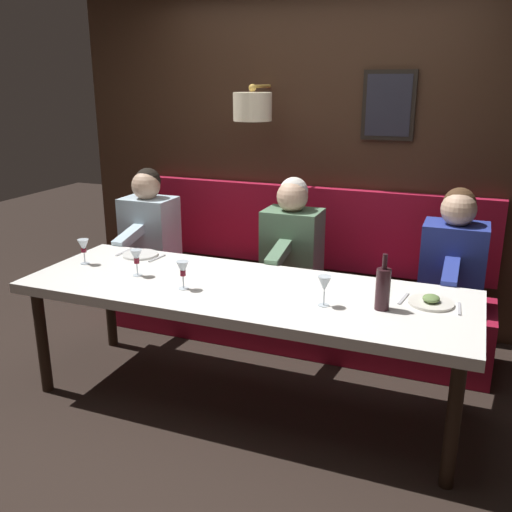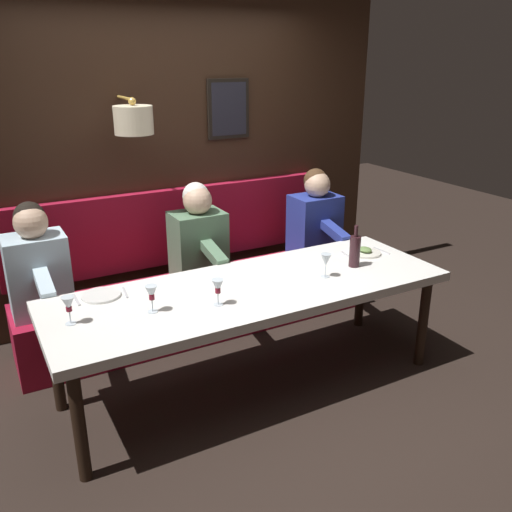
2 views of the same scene
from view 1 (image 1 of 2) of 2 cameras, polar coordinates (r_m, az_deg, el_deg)
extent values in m
plane|color=black|center=(3.58, -1.19, -14.32)|extent=(12.00, 12.00, 0.00)
cube|color=silver|center=(3.27, -1.27, -3.65)|extent=(0.90, 2.61, 0.06)
cylinder|color=black|center=(2.90, 19.28, -15.79)|extent=(0.07, 0.07, 0.68)
cylinder|color=black|center=(3.76, -20.81, -8.04)|extent=(0.07, 0.07, 0.68)
cylinder|color=black|center=(3.51, 19.90, -9.77)|extent=(0.07, 0.07, 0.68)
cylinder|color=black|center=(4.25, -14.56, -4.49)|extent=(0.07, 0.07, 0.68)
cube|color=maroon|center=(4.22, 3.48, -5.78)|extent=(0.52, 2.81, 0.45)
cube|color=#382316|center=(4.47, 6.18, 11.70)|extent=(0.10, 4.01, 2.90)
cube|color=maroon|center=(4.50, 5.60, 2.96)|extent=(0.10, 2.81, 0.64)
cube|color=black|center=(4.28, 13.28, 14.61)|extent=(0.04, 0.38, 0.49)
cube|color=#23232D|center=(4.26, 13.24, 14.60)|extent=(0.01, 0.32, 0.43)
cylinder|color=#B78E3D|center=(4.36, 0.53, 16.79)|extent=(0.35, 0.02, 0.02)
cylinder|color=beige|center=(4.20, -0.36, 14.86)|extent=(0.28, 0.28, 0.20)
sphere|color=#B78E3D|center=(4.19, -0.36, 16.63)|extent=(0.06, 0.06, 0.06)
cube|color=#283893|center=(3.88, 19.27, -0.94)|extent=(0.30, 0.40, 0.56)
sphere|color=#D1A889|center=(3.76, 19.82, 4.47)|extent=(0.22, 0.22, 0.22)
sphere|color=#4C331E|center=(3.78, 19.88, 5.01)|extent=(0.20, 0.20, 0.20)
cube|color=#283893|center=(3.59, 19.08, -1.68)|extent=(0.33, 0.09, 0.14)
cube|color=#567A5B|center=(4.05, 3.68, 0.79)|extent=(0.30, 0.40, 0.56)
sphere|color=#D1A889|center=(3.94, 3.69, 6.01)|extent=(0.22, 0.22, 0.22)
sphere|color=silver|center=(3.96, 3.84, 6.52)|extent=(0.20, 0.20, 0.20)
cube|color=#567A5B|center=(3.78, 2.33, 0.22)|extent=(0.33, 0.09, 0.14)
cube|color=silver|center=(4.54, -10.67, 2.34)|extent=(0.30, 0.40, 0.56)
sphere|color=#D1A889|center=(4.44, -11.07, 7.00)|extent=(0.22, 0.22, 0.22)
sphere|color=black|center=(4.46, -10.89, 7.46)|extent=(0.20, 0.20, 0.20)
cube|color=silver|center=(4.30, -12.73, 1.91)|extent=(0.33, 0.09, 0.14)
cylinder|color=silver|center=(3.15, 17.26, -4.55)|extent=(0.24, 0.24, 0.01)
ellipsoid|color=#668447|center=(3.14, 17.30, -4.12)|extent=(0.11, 0.09, 0.04)
cube|color=silver|center=(3.13, 19.87, -5.04)|extent=(0.17, 0.02, 0.01)
cube|color=silver|center=(3.18, 14.68, -4.18)|extent=(0.18, 0.04, 0.01)
cylinder|color=silver|center=(3.91, -11.64, 0.14)|extent=(0.24, 0.24, 0.01)
cube|color=silver|center=(3.82, -9.97, -0.23)|extent=(0.17, 0.03, 0.01)
cube|color=silver|center=(4.01, -13.22, 0.39)|extent=(0.18, 0.02, 0.01)
cylinder|color=silver|center=(3.02, 6.86, -4.96)|extent=(0.06, 0.06, 0.00)
cylinder|color=silver|center=(3.00, 6.89, -4.26)|extent=(0.01, 0.01, 0.07)
cone|color=silver|center=(2.97, 6.94, -2.83)|extent=(0.07, 0.07, 0.08)
cylinder|color=silver|center=(3.83, -16.90, -0.72)|extent=(0.06, 0.06, 0.00)
cylinder|color=silver|center=(3.82, -16.95, -0.16)|extent=(0.01, 0.01, 0.07)
cone|color=silver|center=(3.80, -17.05, 0.99)|extent=(0.07, 0.07, 0.08)
cylinder|color=maroon|center=(3.81, -17.01, 0.56)|extent=(0.03, 0.03, 0.02)
cylinder|color=silver|center=(3.26, -7.34, -3.26)|extent=(0.06, 0.06, 0.00)
cylinder|color=silver|center=(3.24, -7.37, -2.61)|extent=(0.01, 0.01, 0.07)
cone|color=silver|center=(3.22, -7.42, -1.27)|extent=(0.07, 0.07, 0.08)
cylinder|color=maroon|center=(3.23, -7.40, -1.70)|extent=(0.03, 0.03, 0.03)
cylinder|color=silver|center=(3.52, -11.89, -1.91)|extent=(0.06, 0.06, 0.00)
cylinder|color=silver|center=(3.51, -11.93, -1.30)|extent=(0.01, 0.01, 0.07)
cone|color=silver|center=(3.48, -12.01, -0.05)|extent=(0.07, 0.07, 0.08)
cylinder|color=maroon|center=(3.49, -11.98, -0.45)|extent=(0.03, 0.03, 0.03)
cylinder|color=#33191E|center=(2.98, 12.71, -3.30)|extent=(0.08, 0.08, 0.22)
cylinder|color=#33191E|center=(2.93, 12.90, -0.56)|extent=(0.03, 0.03, 0.08)
camera|label=2|loc=(2.73, -71.33, 11.52)|focal=38.18mm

